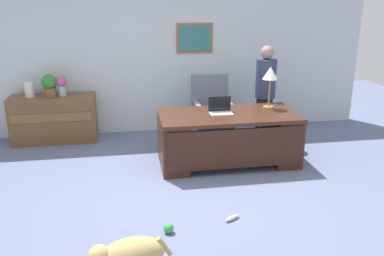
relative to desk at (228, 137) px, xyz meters
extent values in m
plane|color=slate|center=(-0.64, -0.86, -0.41)|extent=(12.00, 12.00, 0.00)
cube|color=silver|center=(-0.64, 1.74, 0.94)|extent=(7.00, 0.12, 2.70)
cube|color=olive|center=(-0.20, 1.67, 1.21)|extent=(0.62, 0.03, 0.50)
cube|color=#337275|center=(-0.20, 1.65, 1.21)|extent=(0.54, 0.01, 0.42)
cube|color=#422316|center=(0.00, 0.03, 0.31)|extent=(1.95, 0.95, 0.05)
cube|color=#422316|center=(-0.79, 0.03, -0.06)|extent=(0.36, 0.89, 0.69)
cube|color=#422316|center=(0.79, 0.03, -0.06)|extent=(0.36, 0.89, 0.69)
cube|color=#381E13|center=(0.00, -0.41, -0.03)|extent=(1.85, 0.04, 0.55)
cube|color=brown|center=(-2.59, 1.39, -0.02)|extent=(1.35, 0.48, 0.77)
cube|color=brown|center=(-2.59, 1.14, 0.07)|extent=(1.25, 0.02, 0.14)
cube|color=slate|center=(-0.04, 0.92, -0.04)|extent=(0.60, 0.58, 0.18)
cylinder|color=black|center=(-0.04, 0.92, -0.27)|extent=(0.10, 0.10, 0.28)
cylinder|color=black|center=(-0.04, 0.92, -0.38)|extent=(0.52, 0.52, 0.05)
cube|color=slate|center=(-0.04, 1.16, 0.36)|extent=(0.60, 0.12, 0.62)
cube|color=slate|center=(-0.30, 0.92, 0.16)|extent=(0.08, 0.50, 0.22)
cube|color=slate|center=(0.22, 0.92, 0.16)|extent=(0.08, 0.50, 0.22)
cylinder|color=#262323|center=(0.79, 0.77, -0.03)|extent=(0.26, 0.26, 0.76)
cylinder|color=navy|center=(0.79, 0.77, 0.66)|extent=(0.32, 0.32, 0.61)
sphere|color=#A77A76|center=(0.79, 0.77, 1.07)|extent=(0.21, 0.21, 0.21)
ellipsoid|color=tan|center=(-1.42, -2.19, -0.26)|extent=(0.62, 0.38, 0.30)
sphere|color=tan|center=(-1.71, -2.23, -0.22)|extent=(0.20, 0.20, 0.20)
cylinder|color=tan|center=(-1.14, -2.15, -0.24)|extent=(0.15, 0.06, 0.21)
cube|color=#B2B5BA|center=(-0.11, 0.03, 0.34)|extent=(0.32, 0.22, 0.01)
cube|color=black|center=(-0.11, 0.13, 0.45)|extent=(0.32, 0.01, 0.21)
cylinder|color=#9E8447|center=(0.66, 0.23, 0.34)|extent=(0.16, 0.16, 0.02)
cylinder|color=#9E8447|center=(0.66, 0.23, 0.56)|extent=(0.02, 0.02, 0.40)
cone|color=silver|center=(0.66, 0.23, 0.85)|extent=(0.22, 0.22, 0.18)
cylinder|color=#A8BBB4|center=(-2.42, 1.39, 0.44)|extent=(0.12, 0.12, 0.16)
sphere|color=#CC4E85|center=(-2.42, 1.39, 0.59)|extent=(0.17, 0.17, 0.17)
cylinder|color=silver|center=(-2.92, 1.39, 0.48)|extent=(0.15, 0.15, 0.24)
cylinder|color=brown|center=(-2.60, 1.39, 0.43)|extent=(0.18, 0.18, 0.14)
sphere|color=#2F8633|center=(-2.60, 1.39, 0.60)|extent=(0.24, 0.24, 0.24)
sphere|color=green|center=(-1.05, -1.67, -0.35)|extent=(0.11, 0.11, 0.11)
ellipsoid|color=beige|center=(-0.34, -1.54, -0.38)|extent=(0.20, 0.14, 0.05)
camera|label=1|loc=(-1.42, -5.32, 1.94)|focal=38.29mm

